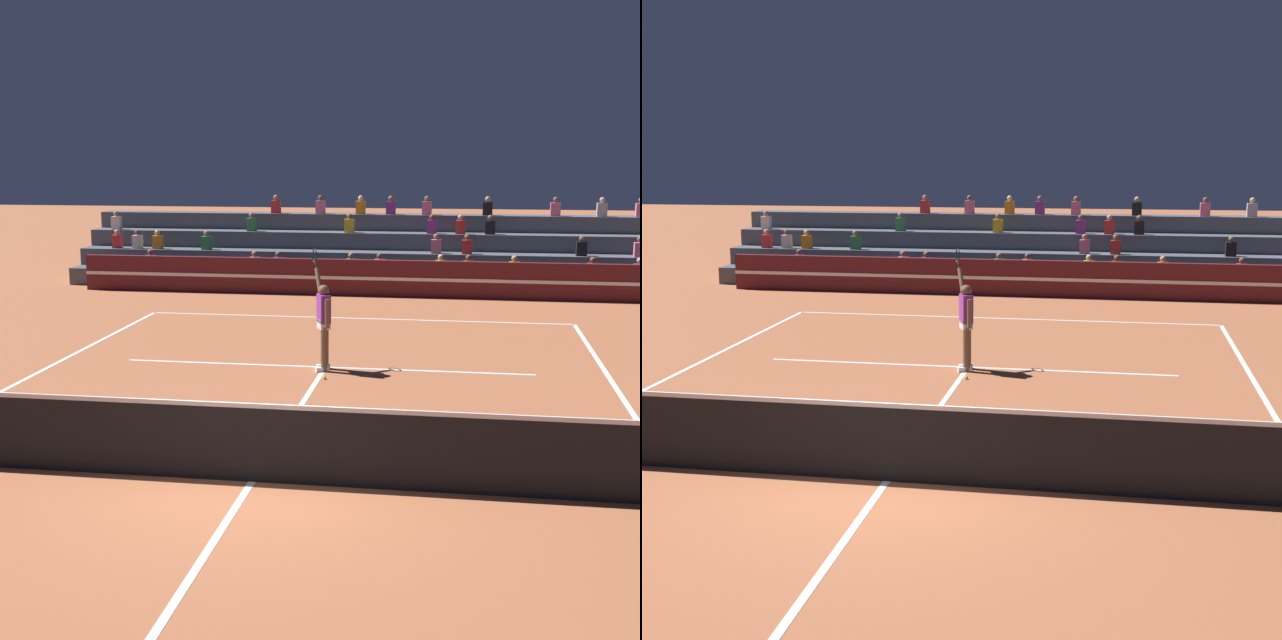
{
  "view_description": "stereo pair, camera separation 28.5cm",
  "coord_description": "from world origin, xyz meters",
  "views": [
    {
      "loc": [
        2.6,
        -10.78,
        4.21
      ],
      "look_at": [
        0.0,
        5.71,
        1.1
      ],
      "focal_mm": 50.0,
      "sensor_mm": 36.0,
      "label": 1
    },
    {
      "loc": [
        2.88,
        -10.73,
        4.21
      ],
      "look_at": [
        0.0,
        5.71,
        1.1
      ],
      "focal_mm": 50.0,
      "sensor_mm": 36.0,
      "label": 2
    }
  ],
  "objects": [
    {
      "name": "tennis_player",
      "position": [
        -0.0,
        6.21,
        0.98
      ],
      "size": [
        0.55,
        1.1,
        2.41
      ],
      "color": "brown",
      "rests_on": "ground"
    },
    {
      "name": "ground_plane",
      "position": [
        0.0,
        0.0,
        0.0
      ],
      "size": [
        120.0,
        120.0,
        0.0
      ],
      "primitive_type": "plane",
      "color": "#AD603D"
    },
    {
      "name": "tennis_net",
      "position": [
        0.0,
        0.0,
        0.54
      ],
      "size": [
        12.0,
        0.1,
        1.1
      ],
      "color": "#2D6B38",
      "rests_on": "ground"
    },
    {
      "name": "sponsor_banner_wall",
      "position": [
        0.0,
        15.67,
        0.55
      ],
      "size": [
        18.0,
        0.26,
        1.1
      ],
      "color": "#51191E",
      "rests_on": "ground"
    },
    {
      "name": "tennis_ball",
      "position": [
        0.12,
        5.47,
        0.03
      ],
      "size": [
        0.07,
        0.07,
        0.07
      ],
      "primitive_type": "sphere",
      "color": "#C6DB33",
      "rests_on": "ground"
    },
    {
      "name": "court_lines",
      "position": [
        0.0,
        0.0,
        0.0
      ],
      "size": [
        11.1,
        23.9,
        0.01
      ],
      "color": "white",
      "rests_on": "ground"
    },
    {
      "name": "bleacher_stand",
      "position": [
        0.01,
        18.84,
        0.83
      ],
      "size": [
        20.01,
        3.8,
        2.83
      ],
      "color": "#4C515B",
      "rests_on": "ground"
    }
  ]
}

